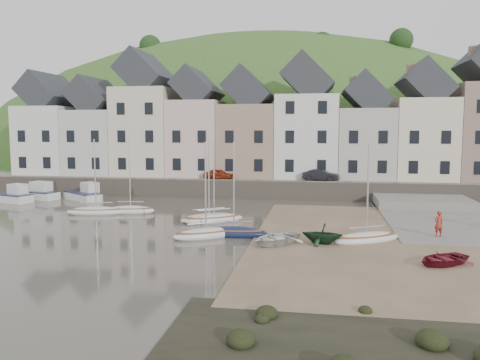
% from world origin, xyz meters
% --- Properties ---
extents(ground, '(160.00, 160.00, 0.00)m').
position_xyz_m(ground, '(0.00, 0.00, 0.00)').
color(ground, '#474138').
rests_on(ground, ground).
extents(quay_land, '(90.00, 30.00, 1.50)m').
position_xyz_m(quay_land, '(0.00, 32.00, 0.75)').
color(quay_land, '#355421').
rests_on(quay_land, ground).
extents(quay_street, '(70.00, 7.00, 0.10)m').
position_xyz_m(quay_street, '(0.00, 20.50, 1.55)').
color(quay_street, slate).
rests_on(quay_street, quay_land).
extents(seawall, '(70.00, 1.20, 1.80)m').
position_xyz_m(seawall, '(0.00, 17.00, 0.90)').
color(seawall, slate).
rests_on(seawall, ground).
extents(beach, '(18.00, 26.00, 0.06)m').
position_xyz_m(beach, '(11.00, 0.00, 0.03)').
color(beach, brown).
rests_on(beach, ground).
extents(slipway, '(8.00, 18.00, 0.12)m').
position_xyz_m(slipway, '(15.00, 8.00, 0.06)').
color(slipway, slate).
rests_on(slipway, ground).
extents(hillside, '(134.40, 84.00, 84.00)m').
position_xyz_m(hillside, '(-5.00, 60.00, -17.99)').
color(hillside, '#355421').
rests_on(hillside, ground).
extents(townhouse_terrace, '(61.05, 8.00, 13.93)m').
position_xyz_m(townhouse_terrace, '(1.76, 24.00, 7.32)').
color(townhouse_terrace, silver).
rests_on(townhouse_terrace, quay_land).
extents(sailboat_0, '(5.02, 2.50, 6.32)m').
position_xyz_m(sailboat_0, '(-11.88, 5.98, 0.26)').
color(sailboat_0, silver).
rests_on(sailboat_0, ground).
extents(sailboat_1, '(4.14, 2.07, 6.32)m').
position_xyz_m(sailboat_1, '(-9.31, 6.93, 0.27)').
color(sailboat_1, silver).
rests_on(sailboat_1, ground).
extents(sailboat_2, '(4.61, 3.83, 6.32)m').
position_xyz_m(sailboat_2, '(-2.10, 4.47, 0.26)').
color(sailboat_2, beige).
rests_on(sailboat_2, ground).
extents(sailboat_3, '(4.67, 3.77, 6.32)m').
position_xyz_m(sailboat_3, '(-1.66, 4.21, 0.26)').
color(sailboat_3, silver).
rests_on(sailboat_3, ground).
extents(sailboat_4, '(4.52, 3.71, 6.32)m').
position_xyz_m(sailboat_4, '(-1.06, -0.95, 0.26)').
color(sailboat_4, silver).
rests_on(sailboat_4, ground).
extents(sailboat_5, '(4.42, 1.53, 6.32)m').
position_xyz_m(sailboat_5, '(0.63, -0.19, 0.26)').
color(sailboat_5, '#131B3B').
rests_on(sailboat_5, ground).
extents(sailboat_6, '(4.75, 3.67, 6.32)m').
position_xyz_m(sailboat_6, '(8.97, -0.54, 0.26)').
color(sailboat_6, silver).
rests_on(sailboat_6, ground).
extents(motorboat_0, '(5.82, 3.04, 1.70)m').
position_xyz_m(motorboat_0, '(-21.96, 13.36, 0.58)').
color(motorboat_0, silver).
rests_on(motorboat_0, ground).
extents(motorboat_1, '(4.83, 3.10, 1.70)m').
position_xyz_m(motorboat_1, '(-22.84, 11.05, 0.58)').
color(motorboat_1, silver).
rests_on(motorboat_1, ground).
extents(motorboat_2, '(4.78, 4.04, 1.70)m').
position_xyz_m(motorboat_2, '(-16.63, 13.31, 0.58)').
color(motorboat_2, silver).
rests_on(motorboat_2, ground).
extents(rowboat_white, '(4.06, 4.20, 0.71)m').
position_xyz_m(rowboat_white, '(3.50, -2.24, 0.42)').
color(rowboat_white, silver).
rests_on(rowboat_white, beach).
extents(rowboat_green, '(2.63, 2.35, 1.25)m').
position_xyz_m(rowboat_green, '(6.26, -1.70, 0.68)').
color(rowboat_green, '#17331C').
rests_on(rowboat_green, beach).
extents(rowboat_red, '(3.68, 3.50, 0.62)m').
position_xyz_m(rowboat_red, '(12.27, -5.29, 0.37)').
color(rowboat_red, maroon).
rests_on(rowboat_red, beach).
extents(person_red, '(0.70, 0.58, 1.64)m').
position_xyz_m(person_red, '(13.54, 1.25, 0.94)').
color(person_red, maroon).
rests_on(person_red, slipway).
extents(car_left, '(3.37, 1.73, 1.10)m').
position_xyz_m(car_left, '(-4.51, 19.50, 2.15)').
color(car_left, maroon).
rests_on(car_left, quay_street).
extents(car_right, '(3.87, 1.96, 1.22)m').
position_xyz_m(car_right, '(6.15, 19.50, 2.21)').
color(car_right, black).
rests_on(car_right, quay_street).
extents(shore_rocks, '(14.00, 6.19, 0.74)m').
position_xyz_m(shore_rocks, '(8.17, -15.48, 0.12)').
color(shore_rocks, black).
rests_on(shore_rocks, ground).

